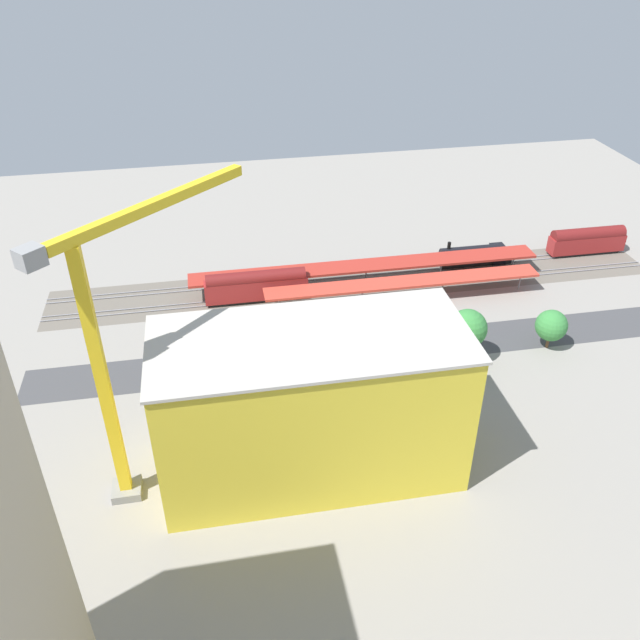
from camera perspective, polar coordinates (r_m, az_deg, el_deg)
The scene contains 22 objects.
ground_plane at distance 113.91m, azimuth 5.63°, elevation -1.48°, with size 189.31×189.31×0.00m, color gray.
rail_bed at distance 129.88m, azimuth 3.30°, elevation 3.28°, with size 118.32×14.24×0.01m, color #665E54.
street_asphalt at distance 111.25m, azimuth 6.10°, elevation -2.45°, with size 118.32×9.00×0.01m, color #424244.
track_rails at distance 129.80m, azimuth 3.30°, elevation 3.35°, with size 118.31×8.84×0.12m.
platform_canopy_near at distance 122.84m, azimuth 7.25°, elevation 3.26°, with size 51.93×4.88×4.10m.
platform_canopy_far at distance 127.36m, azimuth 4.03°, elevation 4.72°, with size 67.93×5.64×4.35m.
locomotive at distance 139.43m, azimuth 13.33°, elevation 5.50°, with size 15.07×3.21×5.38m.
passenger_coach at distance 150.34m, azimuth 22.13°, elevation 6.42°, with size 16.32×3.22×5.85m.
freight_coach_far at distance 122.64m, azimuth -5.55°, elevation 3.01°, with size 19.15×3.02×6.15m.
parked_car_0 at distance 117.07m, azimuth 11.28°, elevation -0.52°, with size 4.83×1.95×1.75m.
parked_car_1 at distance 115.03m, azimuth 8.15°, elevation -0.86°, with size 4.06×1.84×1.66m.
parked_car_2 at distance 113.35m, azimuth 5.12°, elevation -1.17°, with size 4.64×2.05×1.76m.
parked_car_3 at distance 111.71m, azimuth 1.32°, elevation -1.64°, with size 4.49×1.87×1.56m.
construction_building at distance 83.13m, azimuth -0.78°, elevation -7.51°, with size 37.57×16.24×20.14m, color yellow.
construction_roof_slab at distance 76.89m, azimuth -0.83°, elevation -1.66°, with size 38.17×16.84×0.40m, color #B7B2A8.
tower_crane at distance 77.12m, azimuth -17.21°, elevation -1.58°, with size 23.12×21.87×36.52m.
box_truck_0 at distance 97.87m, azimuth -10.16°, elevation -7.30°, with size 10.03×3.19×3.34m.
street_tree_0 at distance 107.23m, azimuth 12.12°, elevation -1.11°, with size 6.28×6.28×8.48m.
street_tree_1 at distance 114.98m, azimuth 19.41°, elevation -0.45°, with size 5.26×5.26×7.00m.
street_tree_2 at distance 107.03m, azimuth 12.67°, elevation -0.72°, with size 6.26×6.26×9.30m.
street_tree_3 at distance 102.67m, azimuth 5.60°, elevation -2.02°, with size 5.43×5.43×8.23m.
traffic_light at distance 109.34m, azimuth -3.71°, elevation -0.09°, with size 0.50×0.36×7.04m.
Camera 1 is at (28.69, 89.89, 63.81)m, focal length 36.93 mm.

